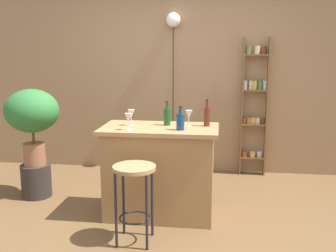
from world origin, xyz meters
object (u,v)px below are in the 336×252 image
Objects in this scene: bottle_vinegar at (207,116)px; wine_glass_left at (131,114)px; potted_plant at (32,115)px; spice_shelf at (254,105)px; bar_stool at (134,185)px; bottle_olive_oil at (167,116)px; bottle_soda_blue at (180,121)px; pendant_globe_light at (173,23)px; wine_glass_right at (189,115)px; plant_stool at (36,181)px; wine_glass_center at (128,118)px.

wine_glass_left is at bearing -175.04° from bottle_vinegar.
potted_plant reaches higher than bottle_vinegar.
spice_shelf is at bearing 67.54° from bottle_vinegar.
bottle_olive_oil reaches higher than bar_stool.
bottle_soda_blue is 1.42× the size of wine_glass_left.
bottle_soda_blue is at bearing -116.81° from spice_shelf.
wine_glass_left is 1.81m from pendant_globe_light.
wine_glass_right is at bearing -77.21° from pendant_globe_light.
bottle_soda_blue is (1.73, -0.45, 0.05)m from potted_plant.
bar_stool is 2.48m from spice_shelf.
wine_glass_right is 1.80m from pendant_globe_light.
bar_stool is at bearing -34.45° from plant_stool.
spice_shelf is at bearing 55.15° from bottle_olive_oil.
bottle_olive_oil is at bearing 173.21° from wine_glass_right.
wine_glass_right is (0.58, 0.03, 0.00)m from wine_glass_left.
plant_stool is 2.16m from bottle_vinegar.
bottle_olive_oil reaches higher than wine_glass_right.
bottle_vinegar is 0.80m from wine_glass_center.
wine_glass_left is (-0.76, -0.07, 0.01)m from bottle_vinegar.
wine_glass_right is (0.42, 0.69, 0.52)m from bar_stool.
wine_glass_left is 1.00× the size of wine_glass_center.
bottle_vinegar reaches higher than bar_stool.
potted_plant is at bearing 145.55° from bar_stool.
wine_glass_right reaches higher than bar_stool.
plant_stool is 1.63× the size of bottle_soda_blue.
bottle_vinegar is at bearing 50.62° from bar_stool.
bottle_soda_blue is 0.50m from wine_glass_center.
pendant_globe_light is at bearing 39.72° from potted_plant.
bottle_olive_oil is (0.19, 0.72, 0.49)m from bar_stool.
bar_stool is at bearing -129.38° from bottle_vinegar.
wine_glass_center is (0.02, -0.23, 0.00)m from wine_glass_left.
wine_glass_left is at bearing 162.63° from bottle_soda_blue.
bar_stool is 0.96m from wine_glass_right.
bottle_vinegar is at bearing -70.29° from pendant_globe_light.
spice_shelf is 11.30× the size of wine_glass_center.
plant_stool is at bearing -155.01° from spice_shelf.
pendant_globe_light is (-0.27, 1.66, 1.01)m from bottle_soda_blue.
potted_plant reaches higher than bottle_soda_blue.
pendant_globe_light is (0.08, 2.16, 1.50)m from bar_stool.
pendant_globe_light reaches higher than bottle_soda_blue.
spice_shelf is 11.30× the size of wine_glass_right.
bottle_olive_oil is 0.40m from bottle_vinegar.
potted_plant is 1.81m from wine_glass_right.
bar_stool reaches higher than plant_stool.
bar_stool is 0.38× the size of spice_shelf.
bottle_olive_oil reaches higher than bottle_soda_blue.
wine_glass_center reaches higher than bar_stool.
potted_plant is at bearing -155.01° from spice_shelf.
bar_stool is 1.07m from bottle_vinegar.
spice_shelf reaches higher than wine_glass_center.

